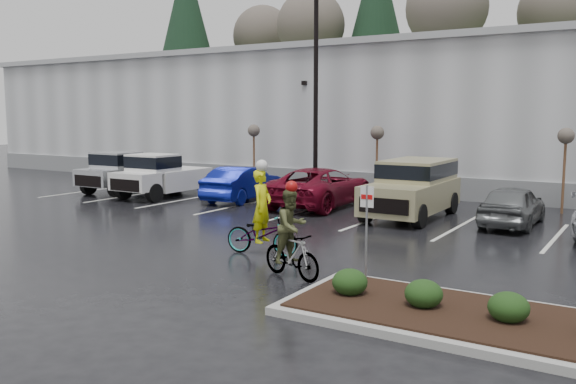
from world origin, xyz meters
The scene contains 21 objects.
ground centered at (0.00, 0.00, 0.00)m, with size 120.00×120.00×0.00m, color black.
warehouse centered at (0.00, 21.99, 3.65)m, with size 60.50×15.50×7.20m.
wooded_ridge centered at (0.00, 45.00, 3.00)m, with size 80.00×25.00×6.00m, color #26421B.
lamppost centered at (-4.00, 12.00, 5.69)m, with size 0.50×1.00×9.22m.
sapling_west centered at (-8.00, 13.00, 2.73)m, with size 0.60×0.60×3.20m.
sapling_mid centered at (-1.50, 13.00, 2.73)m, with size 0.60×0.60×3.20m.
sapling_east centered at (6.00, 13.00, 2.73)m, with size 0.60×0.60×3.20m.
curb_island centered at (7.00, -1.00, 0.07)m, with size 8.00×3.00×0.15m, color gray.
mulch_bed centered at (7.00, -1.00, 0.17)m, with size 7.60×2.60×0.04m, color black.
shrub_a centered at (4.00, -1.00, 0.41)m, with size 0.70×0.70×0.52m, color black.
shrub_b centered at (5.50, -1.00, 0.41)m, with size 0.70×0.70×0.52m, color black.
shrub_c centered at (7.00, -1.00, 0.41)m, with size 0.70×0.70×0.52m, color black.
fire_lane_sign centered at (3.80, 0.20, 1.41)m, with size 0.30×0.05×2.20m.
pickup_silver centered at (-12.54, 9.23, 0.98)m, with size 2.10×5.20×1.96m, color #B8BCC1, non-canonical shape.
pickup_white centered at (-9.95, 8.94, 0.98)m, with size 2.10×5.20×1.96m, color silver, non-canonical shape.
car_blue centered at (-6.20, 9.57, 0.74)m, with size 1.56×4.49×1.48m, color navy.
car_red centered at (-2.57, 9.85, 0.78)m, with size 2.60×5.64×1.57m, color maroon.
suv_tan centered at (1.51, 9.14, 1.03)m, with size 2.20×5.10×2.06m, color #958D64, non-canonical shape.
car_grey centered at (4.94, 9.37, 0.69)m, with size 1.63×4.05×1.38m, color slate.
cyclist_hivis centered at (0.24, 1.50, 0.77)m, with size 2.14×0.94×2.52m.
cyclist_olive centered at (2.08, -0.05, 0.82)m, with size 1.78×0.97×2.22m.
Camera 1 is at (9.06, -11.54, 3.68)m, focal length 38.00 mm.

